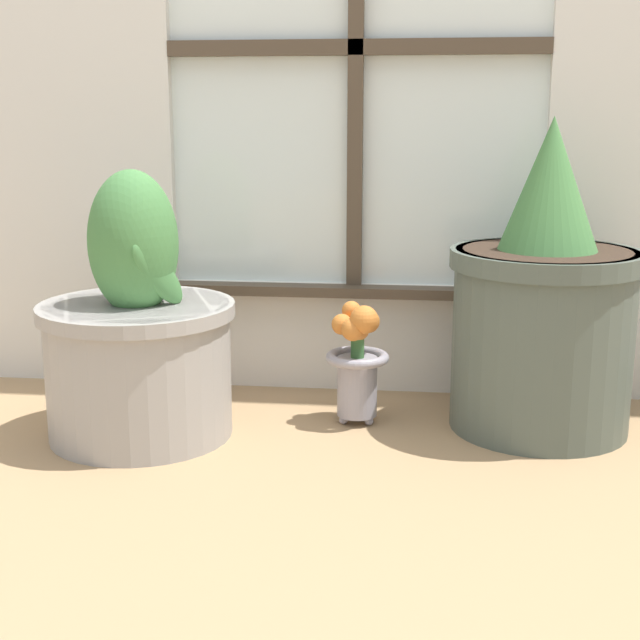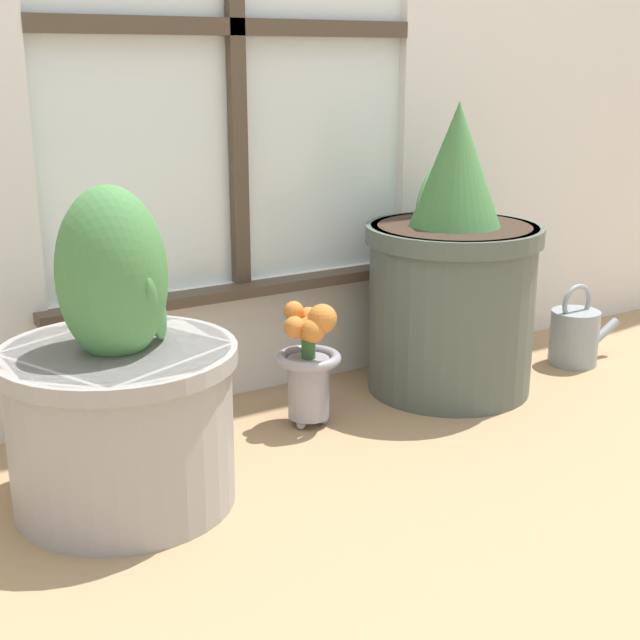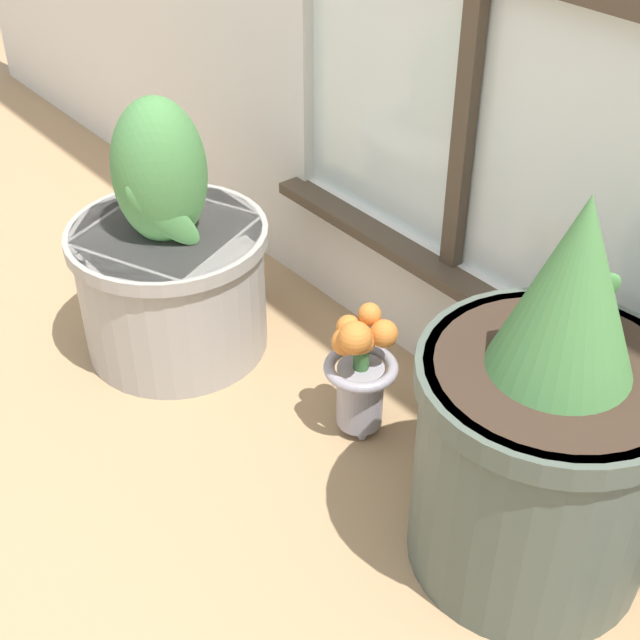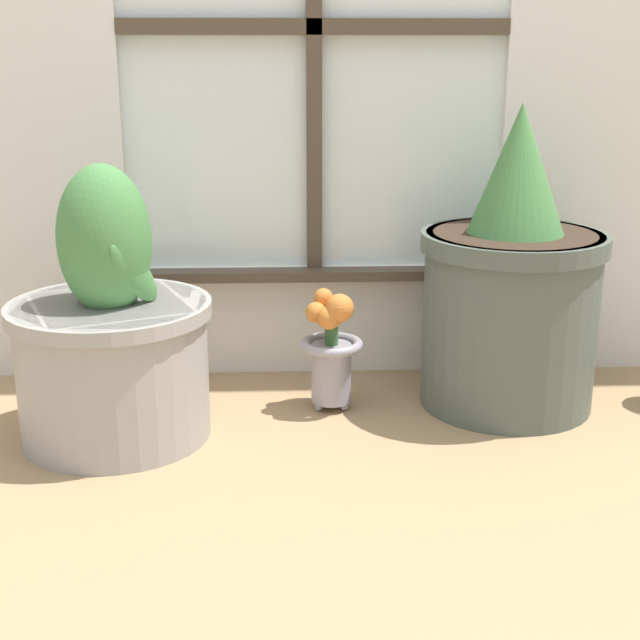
% 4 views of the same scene
% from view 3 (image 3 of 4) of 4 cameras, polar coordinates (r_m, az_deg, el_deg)
% --- Properties ---
extents(ground_plane, '(10.00, 10.00, 0.00)m').
position_cam_3_polar(ground_plane, '(1.66, -5.17, -10.24)').
color(ground_plane, tan).
extents(potted_plant_left, '(0.41, 0.41, 0.57)m').
position_cam_3_polar(potted_plant_left, '(1.87, -9.56, 3.57)').
color(potted_plant_left, '#9E9993').
rests_on(potted_plant_left, ground_plane).
extents(potted_plant_right, '(0.41, 0.41, 0.67)m').
position_cam_3_polar(potted_plant_right, '(1.40, 14.17, -7.00)').
color(potted_plant_right, '#4C564C').
rests_on(potted_plant_right, ground_plane).
extents(flower_vase, '(0.14, 0.14, 0.27)m').
position_cam_3_polar(flower_vase, '(1.66, 2.59, -3.13)').
color(flower_vase, '#99939E').
rests_on(flower_vase, ground_plane).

